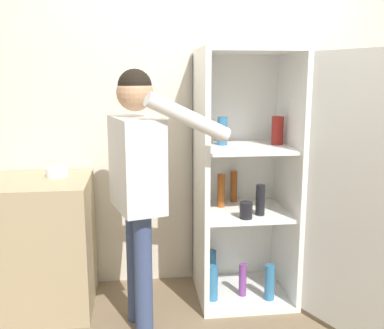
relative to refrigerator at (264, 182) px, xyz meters
name	(u,v)px	position (x,y,z in m)	size (l,w,h in m)	color
wall_back	(199,120)	(-0.40, 0.46, 0.39)	(7.00, 0.06, 2.55)	beige
refrigerator	(264,182)	(0.00, 0.00, 0.00)	(1.00, 1.25, 1.80)	white
person	(138,170)	(-0.87, -0.26, 0.16)	(0.74, 0.57, 1.65)	#384770
counter	(43,245)	(-1.54, 0.08, -0.42)	(0.67, 0.65, 0.92)	tan
bowl	(57,172)	(-1.43, 0.18, 0.07)	(0.15, 0.15, 0.06)	white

